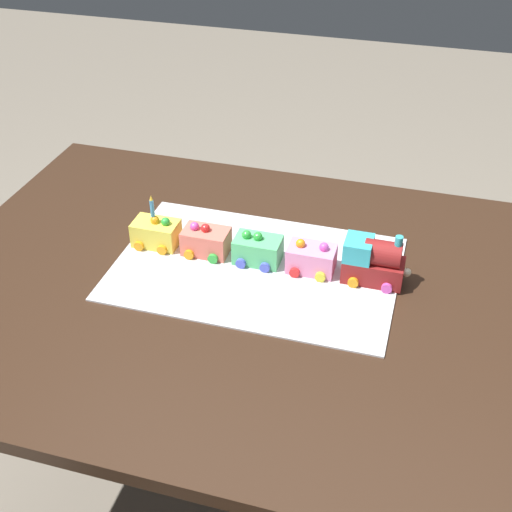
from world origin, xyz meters
The scene contains 9 objects.
ground_plane centered at (0.00, 0.00, 0.00)m, with size 8.00×8.00×0.00m, color gray.
dining_table centered at (0.00, 0.00, 0.63)m, with size 1.40×1.00×0.74m.
cake_board centered at (0.02, -0.06, 0.74)m, with size 0.60×0.40×0.00m, color silver.
cake_locomotive centered at (-0.22, -0.08, 0.79)m, with size 0.14×0.08×0.12m.
cake_car_flatbed_bubblegum centered at (-0.09, -0.08, 0.77)m, with size 0.10×0.08×0.07m.
cake_car_tanker_mint_green centered at (0.03, -0.08, 0.77)m, with size 0.10×0.08×0.07m.
cake_car_gondola_coral centered at (0.14, -0.08, 0.77)m, with size 0.10×0.08×0.07m.
cake_car_caboose_lemon centered at (0.26, -0.08, 0.77)m, with size 0.10×0.08×0.07m.
birthday_candle centered at (0.27, -0.08, 0.84)m, with size 0.01×0.01×0.05m.
Camera 1 is at (-0.30, 1.07, 1.60)m, focal length 47.62 mm.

